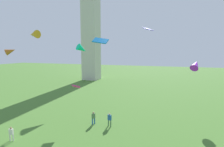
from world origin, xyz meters
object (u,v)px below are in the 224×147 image
at_px(kite_flying_1, 148,29).
at_px(person_0, 11,133).
at_px(kite_flying_4, 82,49).
at_px(kite_flying_2, 196,65).
at_px(kite_flying_3, 100,41).
at_px(person_1, 110,119).
at_px(kite_flying_6, 76,87).
at_px(kite_flying_5, 11,51).
at_px(monument_obelisk, 91,8).
at_px(person_3, 93,117).
at_px(kite_flying_0, 34,34).

bearing_deg(kite_flying_1, person_0, -80.44).
relative_size(kite_flying_1, kite_flying_4, 0.65).
bearing_deg(kite_flying_2, kite_flying_3, 66.40).
relative_size(person_1, kite_flying_4, 0.64).
relative_size(kite_flying_2, kite_flying_6, 1.50).
bearing_deg(kite_flying_1, kite_flying_4, -146.73).
xyz_separation_m(kite_flying_1, kite_flying_5, (-17.89, -6.32, -2.99)).
xyz_separation_m(monument_obelisk, person_0, (10.26, -41.37, -23.60)).
bearing_deg(kite_flying_6, kite_flying_3, -130.16).
height_order(monument_obelisk, person_0, monument_obelisk).
height_order(kite_flying_1, kite_flying_5, kite_flying_1).
bearing_deg(kite_flying_2, kite_flying_4, 20.63).
bearing_deg(person_3, person_0, -19.87).
bearing_deg(kite_flying_0, monument_obelisk, -161.70).
bearing_deg(kite_flying_4, kite_flying_5, 104.16).
bearing_deg(kite_flying_0, kite_flying_6, 79.44).
distance_m(person_0, kite_flying_6, 9.06).
bearing_deg(person_0, kite_flying_2, 25.06).
distance_m(kite_flying_3, kite_flying_4, 15.19).
distance_m(person_1, kite_flying_3, 10.12).
distance_m(person_1, kite_flying_5, 16.48).
xyz_separation_m(kite_flying_3, kite_flying_6, (-4.15, 1.15, -6.05)).
relative_size(person_3, kite_flying_6, 1.01).
xyz_separation_m(person_3, kite_flying_6, (-2.58, 0.10, 4.03)).
xyz_separation_m(kite_flying_1, kite_flying_4, (-14.05, 6.86, -2.52)).
bearing_deg(kite_flying_1, kite_flying_2, 100.26).
relative_size(person_1, kite_flying_1, 0.98).
distance_m(person_0, kite_flying_4, 20.28).
xyz_separation_m(person_0, kite_flying_3, (8.20, 5.85, 10.15)).
distance_m(person_0, kite_flying_0, 18.49).
bearing_deg(person_3, kite_flying_2, 151.33).
xyz_separation_m(monument_obelisk, kite_flying_4, (9.29, -23.43, -14.19)).
distance_m(person_0, kite_flying_1, 20.88).
height_order(kite_flying_3, kite_flying_4, kite_flying_3).
relative_size(person_3, kite_flying_5, 1.04).
bearing_deg(kite_flying_3, kite_flying_5, -179.71).
relative_size(person_3, kite_flying_1, 0.94).
bearing_deg(kite_flying_4, monument_obelisk, -37.95).
height_order(person_1, kite_flying_5, kite_flying_5).
bearing_deg(kite_flying_5, kite_flying_0, -18.40).
xyz_separation_m(person_1, person_3, (-2.29, -0.08, -0.05)).
relative_size(monument_obelisk, kite_flying_4, 17.38).
relative_size(monument_obelisk, kite_flying_3, 28.38).
bearing_deg(person_3, monument_obelisk, -129.88).
bearing_deg(person_1, kite_flying_2, -116.25).
xyz_separation_m(kite_flying_3, kite_flying_5, (-13.01, -1.09, -1.20)).
bearing_deg(kite_flying_4, person_0, 123.51).
bearing_deg(kite_flying_5, kite_flying_6, -114.15).
xyz_separation_m(person_1, kite_flying_4, (-9.89, 10.96, 9.30)).
xyz_separation_m(person_0, kite_flying_5, (-4.81, 4.75, 8.94)).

